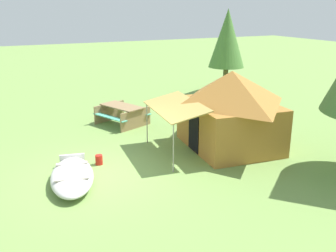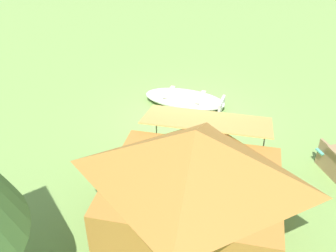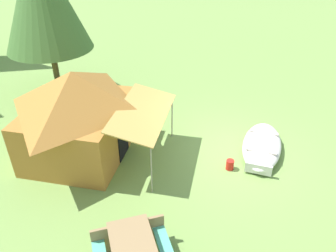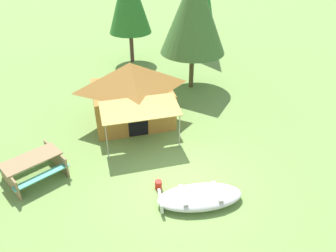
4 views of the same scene
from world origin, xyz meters
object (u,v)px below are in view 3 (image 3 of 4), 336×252
object	(u,v)px
canvas_cabin_tent	(78,112)
fuel_can	(230,165)
cooler_box	(114,142)
beached_rowboat	(262,146)

from	to	relation	value
canvas_cabin_tent	fuel_can	bearing A→B (deg)	-95.47
cooler_box	canvas_cabin_tent	bearing A→B (deg)	108.49
beached_rowboat	canvas_cabin_tent	size ratio (longest dim) A/B	0.64
canvas_cabin_tent	cooler_box	size ratio (longest dim) A/B	7.73
beached_rowboat	fuel_can	bearing A→B (deg)	133.34
canvas_cabin_tent	cooler_box	xyz separation A→B (m)	(0.29, -0.87, -1.17)
cooler_box	fuel_can	distance (m)	3.56
canvas_cabin_tent	fuel_can	distance (m)	4.54
beached_rowboat	cooler_box	world-z (taller)	beached_rowboat
beached_rowboat	canvas_cabin_tent	xyz separation A→B (m)	(-0.52, 5.35, 1.13)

